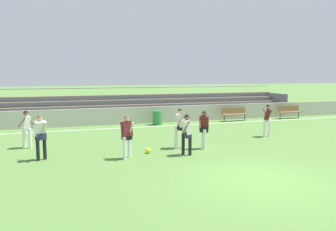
# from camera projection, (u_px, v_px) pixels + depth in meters

# --- Properties ---
(ground_plane) EXTENTS (160.00, 160.00, 0.00)m
(ground_plane) POSITION_uv_depth(u_px,v_px,m) (260.00, 179.00, 10.19)
(ground_plane) COLOR #517A38
(field_line_sideline) EXTENTS (44.00, 0.12, 0.01)m
(field_line_sideline) POSITION_uv_depth(u_px,v_px,m) (161.00, 126.00, 20.43)
(field_line_sideline) COLOR white
(field_line_sideline) RESTS_ON ground
(sideline_wall) EXTENTS (48.00, 0.16, 1.07)m
(sideline_wall) POSITION_uv_depth(u_px,v_px,m) (154.00, 115.00, 21.73)
(sideline_wall) COLOR #BCB7AD
(sideline_wall) RESTS_ON ground
(bleacher_stand) EXTENTS (21.65, 2.97, 2.19)m
(bleacher_stand) POSITION_uv_depth(u_px,v_px,m) (149.00, 106.00, 24.03)
(bleacher_stand) COLOR #897051
(bleacher_stand) RESTS_ON ground
(bench_far_left) EXTENTS (1.80, 0.40, 0.90)m
(bench_far_left) POSITION_uv_depth(u_px,v_px,m) (234.00, 113.00, 22.62)
(bench_far_left) COLOR olive
(bench_far_left) RESTS_ON ground
(bench_centre_sideline) EXTENTS (1.80, 0.40, 0.90)m
(bench_centre_sideline) POSITION_uv_depth(u_px,v_px,m) (289.00, 111.00, 23.96)
(bench_centre_sideline) COLOR olive
(bench_centre_sideline) RESTS_ON ground
(trash_bin) EXTENTS (0.58, 0.58, 0.89)m
(trash_bin) POSITION_uv_depth(u_px,v_px,m) (157.00, 118.00, 20.92)
(trash_bin) COLOR #2D7F3D
(trash_bin) RESTS_ON ground
(player_white_dropping_back) EXTENTS (0.49, 0.59, 1.73)m
(player_white_dropping_back) POSITION_uv_depth(u_px,v_px,m) (180.00, 125.00, 14.30)
(player_white_dropping_back) COLOR white
(player_white_dropping_back) RESTS_ON ground
(player_dark_deep_cover) EXTENTS (0.45, 0.64, 1.66)m
(player_dark_deep_cover) POSITION_uv_depth(u_px,v_px,m) (127.00, 133.00, 12.54)
(player_dark_deep_cover) COLOR white
(player_dark_deep_cover) RESTS_ON ground
(player_white_trailing_run) EXTENTS (0.71, 0.46, 1.64)m
(player_white_trailing_run) POSITION_uv_depth(u_px,v_px,m) (26.00, 126.00, 14.36)
(player_white_trailing_run) COLOR white
(player_white_trailing_run) RESTS_ON ground
(player_dark_overlapping) EXTENTS (0.51, 0.64, 1.65)m
(player_dark_overlapping) POSITION_uv_depth(u_px,v_px,m) (268.00, 118.00, 16.94)
(player_dark_overlapping) COLOR white
(player_dark_overlapping) RESTS_ON ground
(player_dark_pressing_high) EXTENTS (0.59, 0.46, 1.65)m
(player_dark_pressing_high) POSITION_uv_depth(u_px,v_px,m) (204.00, 126.00, 14.21)
(player_dark_pressing_high) COLOR white
(player_dark_pressing_high) RESTS_ON ground
(player_white_wide_right) EXTENTS (0.49, 0.44, 1.63)m
(player_white_wide_right) POSITION_uv_depth(u_px,v_px,m) (187.00, 131.00, 13.09)
(player_white_wide_right) COLOR black
(player_white_wide_right) RESTS_ON ground
(player_white_on_ball) EXTENTS (0.50, 0.62, 1.70)m
(player_white_on_ball) POSITION_uv_depth(u_px,v_px,m) (41.00, 133.00, 12.32)
(player_white_on_ball) COLOR black
(player_white_on_ball) RESTS_ON ground
(soccer_ball) EXTENTS (0.22, 0.22, 0.22)m
(soccer_ball) POSITION_uv_depth(u_px,v_px,m) (148.00, 150.00, 13.50)
(soccer_ball) COLOR yellow
(soccer_ball) RESTS_ON ground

